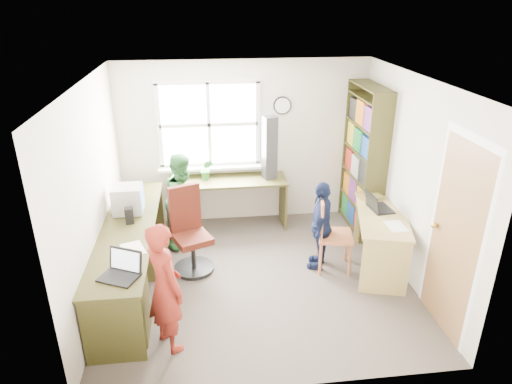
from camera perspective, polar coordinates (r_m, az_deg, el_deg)
room at (r=5.20m, az=0.32°, el=1.03°), size 3.64×3.44×2.44m
l_desk at (r=5.23m, az=-13.82°, el=-9.01°), size 2.38×2.95×0.75m
right_desk at (r=5.88m, az=15.36°, el=-4.59°), size 0.88×1.35×0.72m
bookshelf at (r=6.65m, az=13.29°, el=3.50°), size 0.30×1.02×2.10m
swivel_chair at (r=5.73m, az=-8.27°, el=-5.33°), size 0.66×0.66×1.09m
wooden_chair at (r=5.72m, az=9.15°, el=-4.83°), size 0.49×0.49×0.96m
crt_monitor at (r=5.73m, az=-15.72°, el=-0.90°), size 0.35×0.31×0.35m
laptop_left at (r=4.56m, az=-16.44°, el=-9.35°), size 0.44×0.41×0.24m
laptop_right at (r=5.91m, az=14.88°, el=-1.65°), size 0.31×0.37×0.23m
speaker_a at (r=5.50m, az=-15.56°, el=-2.84°), size 0.11×0.11×0.19m
speaker_b at (r=6.02m, az=-15.04°, el=-0.44°), size 0.12×0.12×0.19m
cd_tower at (r=6.49m, az=1.72°, el=5.53°), size 0.22×0.21×0.91m
game_box at (r=6.22m, az=14.01°, el=-0.51°), size 0.34×0.34×0.05m
paper_a at (r=4.99m, az=-15.14°, el=-6.87°), size 0.31×0.36×0.00m
paper_b at (r=5.57m, az=17.11°, el=-4.13°), size 0.20×0.29×0.00m
potted_plant at (r=6.56m, az=-6.22°, el=2.79°), size 0.18×0.15×0.30m
person_red at (r=4.47m, az=-11.31°, el=-11.61°), size 0.54×0.59×1.35m
person_green at (r=6.23m, az=-8.99°, el=-0.99°), size 0.76×0.80×1.31m
person_navy at (r=5.71m, az=8.11°, el=-4.14°), size 0.51×0.73×1.16m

